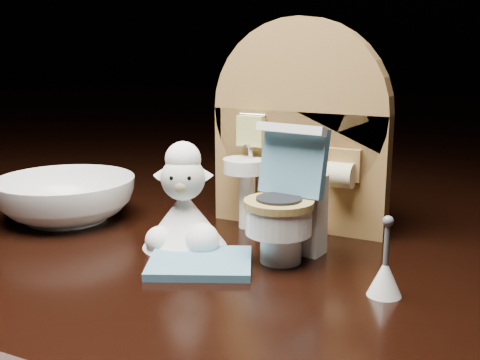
# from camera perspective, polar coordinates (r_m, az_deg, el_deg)

# --- Properties ---
(backdrop_panel) EXTENTS (0.13, 0.05, 0.15)m
(backdrop_panel) POSITION_cam_1_polar(r_m,az_deg,el_deg) (0.43, 5.52, 3.93)
(backdrop_panel) COLOR olive
(backdrop_panel) RESTS_ON ground
(toy_toilet) EXTENTS (0.05, 0.06, 0.09)m
(toy_toilet) POSITION_cam_1_polar(r_m,az_deg,el_deg) (0.38, 4.55, -2.87)
(toy_toilet) COLOR white
(toy_toilet) RESTS_ON ground
(bath_mat) EXTENTS (0.08, 0.07, 0.00)m
(bath_mat) POSITION_cam_1_polar(r_m,az_deg,el_deg) (0.37, -3.81, -7.85)
(bath_mat) COLOR teal
(bath_mat) RESTS_ON ground
(toilet_brush) EXTENTS (0.02, 0.02, 0.04)m
(toilet_brush) POSITION_cam_1_polar(r_m,az_deg,el_deg) (0.34, 13.58, -8.73)
(toilet_brush) COLOR white
(toilet_brush) RESTS_ON ground
(plush_lamb) EXTENTS (0.06, 0.06, 0.07)m
(plush_lamb) POSITION_cam_1_polar(r_m,az_deg,el_deg) (0.40, -5.31, -2.91)
(plush_lamb) COLOR white
(plush_lamb) RESTS_ON ground
(ceramic_bowl) EXTENTS (0.13, 0.13, 0.03)m
(ceramic_bowl) POSITION_cam_1_polar(r_m,az_deg,el_deg) (0.48, -16.18, -1.75)
(ceramic_bowl) COLOR white
(ceramic_bowl) RESTS_ON ground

